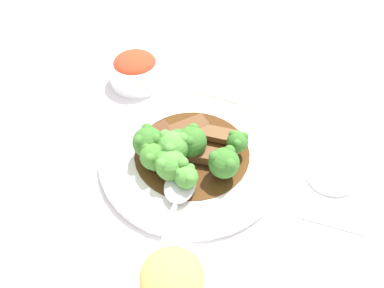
{
  "coord_description": "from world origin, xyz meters",
  "views": [
    {
      "loc": [
        0.36,
        0.09,
        0.45
      ],
      "look_at": [
        0.0,
        0.0,
        0.03
      ],
      "focal_mm": 35.0,
      "sensor_mm": 36.0,
      "label": 1
    }
  ],
  "objects": [
    {
      "name": "ground_plane",
      "position": [
        0.0,
        0.0,
        0.0
      ],
      "size": [
        4.0,
        4.0,
        0.0
      ],
      "primitive_type": "plane",
      "color": "silver"
    },
    {
      "name": "main_plate",
      "position": [
        0.0,
        0.0,
        0.01
      ],
      "size": [
        0.29,
        0.29,
        0.02
      ],
      "color": "white",
      "rests_on": "ground_plane"
    },
    {
      "name": "beef_strip_0",
      "position": [
        -0.01,
        -0.05,
        0.02
      ],
      "size": [
        0.07,
        0.07,
        0.01
      ],
      "color": "#56331E",
      "rests_on": "main_plate"
    },
    {
      "name": "beef_strip_1",
      "position": [
        0.01,
        0.03,
        0.03
      ],
      "size": [
        0.02,
        0.07,
        0.02
      ],
      "color": "brown",
      "rests_on": "main_plate"
    },
    {
      "name": "beef_strip_2",
      "position": [
        -0.04,
        0.03,
        0.02
      ],
      "size": [
        0.03,
        0.08,
        0.01
      ],
      "color": "brown",
      "rests_on": "main_plate"
    },
    {
      "name": "beef_strip_3",
      "position": [
        -0.04,
        -0.02,
        0.02
      ],
      "size": [
        0.06,
        0.06,
        0.01
      ],
      "color": "brown",
      "rests_on": "main_plate"
    },
    {
      "name": "broccoli_floret_0",
      "position": [
        -0.01,
        0.07,
        0.04
      ],
      "size": [
        0.03,
        0.03,
        0.04
      ],
      "color": "#8EB756",
      "rests_on": "main_plate"
    },
    {
      "name": "broccoli_floret_1",
      "position": [
        0.07,
        0.01,
        0.04
      ],
      "size": [
        0.03,
        0.03,
        0.04
      ],
      "color": "#8EB756",
      "rests_on": "main_plate"
    },
    {
      "name": "broccoli_floret_2",
      "position": [
        0.05,
        -0.02,
        0.05
      ],
      "size": [
        0.05,
        0.05,
        0.05
      ],
      "color": "#8EB756",
      "rests_on": "main_plate"
    },
    {
      "name": "broccoli_floret_3",
      "position": [
        0.03,
        -0.02,
        0.05
      ],
      "size": [
        0.05,
        0.05,
        0.06
      ],
      "color": "#7FA84C",
      "rests_on": "main_plate"
    },
    {
      "name": "broccoli_floret_4",
      "position": [
        0.01,
        -0.0,
        0.05
      ],
      "size": [
        0.05,
        0.05,
        0.05
      ],
      "color": "#8EB756",
      "rests_on": "main_plate"
    },
    {
      "name": "broccoli_floret_5",
      "position": [
        0.02,
        -0.06,
        0.05
      ],
      "size": [
        0.05,
        0.05,
        0.05
      ],
      "color": "#7FA84C",
      "rests_on": "main_plate"
    },
    {
      "name": "broccoli_floret_6",
      "position": [
        0.05,
        -0.05,
        0.05
      ],
      "size": [
        0.04,
        0.04,
        0.05
      ],
      "color": "#7FA84C",
      "rests_on": "main_plate"
    },
    {
      "name": "broccoli_floret_7",
      "position": [
        0.04,
        0.05,
        0.05
      ],
      "size": [
        0.04,
        0.04,
        0.05
      ],
      "color": "#7FA84C",
      "rests_on": "main_plate"
    },
    {
      "name": "serving_spoon",
      "position": [
        0.09,
        -0.0,
        0.03
      ],
      "size": [
        0.2,
        0.04,
        0.01
      ],
      "color": "silver",
      "rests_on": "main_plate"
    },
    {
      "name": "side_bowl_kimchi",
      "position": [
        -0.16,
        -0.15,
        0.03
      ],
      "size": [
        0.1,
        0.1,
        0.06
      ],
      "color": "white",
      "rests_on": "ground_plane"
    },
    {
      "name": "side_bowl_appetizer",
      "position": [
        0.21,
        0.03,
        0.03
      ],
      "size": [
        0.09,
        0.09,
        0.06
      ],
      "color": "white",
      "rests_on": "ground_plane"
    },
    {
      "name": "sauce_dish",
      "position": [
        -0.01,
        0.21,
        0.01
      ],
      "size": [
        0.07,
        0.07,
        0.01
      ],
      "color": "white",
      "rests_on": "ground_plane"
    },
    {
      "name": "paper_napkin",
      "position": [
        0.02,
        0.22,
        0.0
      ],
      "size": [
        0.12,
        0.1,
        0.01
      ],
      "color": "white",
      "rests_on": "ground_plane"
    }
  ]
}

